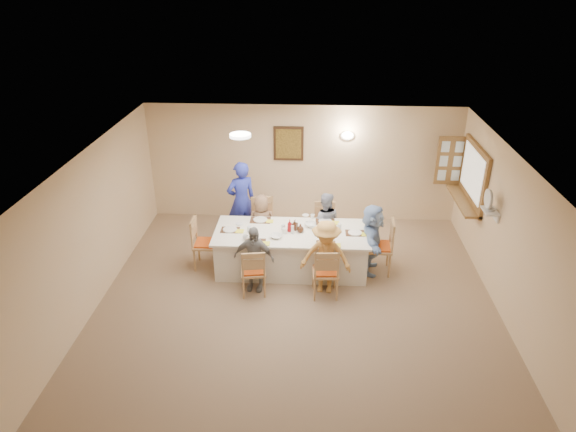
# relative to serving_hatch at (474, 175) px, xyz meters

# --- Properties ---
(ground) EXTENTS (7.00, 7.00, 0.00)m
(ground) POSITION_rel_serving_hatch_xyz_m (-3.21, -2.40, -1.50)
(ground) COLOR #9A7D5E
(room_walls) EXTENTS (7.00, 7.00, 7.00)m
(room_walls) POSITION_rel_serving_hatch_xyz_m (-3.21, -2.40, 0.01)
(room_walls) COLOR beige
(room_walls) RESTS_ON ground
(wall_picture) EXTENTS (0.62, 0.05, 0.72)m
(wall_picture) POSITION_rel_serving_hatch_xyz_m (-3.51, 1.06, 0.20)
(wall_picture) COLOR #352212
(wall_picture) RESTS_ON room_walls
(wall_sconce) EXTENTS (0.26, 0.09, 0.18)m
(wall_sconce) POSITION_rel_serving_hatch_xyz_m (-2.31, 1.04, 0.40)
(wall_sconce) COLOR white
(wall_sconce) RESTS_ON room_walls
(ceiling_light) EXTENTS (0.36, 0.36, 0.05)m
(ceiling_light) POSITION_rel_serving_hatch_xyz_m (-4.21, -0.90, 0.97)
(ceiling_light) COLOR white
(ceiling_light) RESTS_ON room_walls
(serving_hatch) EXTENTS (0.06, 1.50, 1.15)m
(serving_hatch) POSITION_rel_serving_hatch_xyz_m (0.00, 0.00, 0.00)
(serving_hatch) COLOR brown
(serving_hatch) RESTS_ON room_walls
(hatch_sill) EXTENTS (0.30, 1.50, 0.05)m
(hatch_sill) POSITION_rel_serving_hatch_xyz_m (-0.12, 0.00, -0.53)
(hatch_sill) COLOR brown
(hatch_sill) RESTS_ON room_walls
(shutter_door) EXTENTS (0.55, 0.04, 1.00)m
(shutter_door) POSITION_rel_serving_hatch_xyz_m (-0.26, 0.76, 0.00)
(shutter_door) COLOR brown
(shutter_door) RESTS_ON room_walls
(fan_shelf) EXTENTS (0.22, 0.36, 0.03)m
(fan_shelf) POSITION_rel_serving_hatch_xyz_m (-0.08, -1.35, -0.10)
(fan_shelf) COLOR white
(fan_shelf) RESTS_ON room_walls
(desk_fan) EXTENTS (0.30, 0.30, 0.28)m
(desk_fan) POSITION_rel_serving_hatch_xyz_m (-0.11, -1.35, 0.05)
(desk_fan) COLOR #A5A5A8
(desk_fan) RESTS_ON fan_shelf
(dining_table) EXTENTS (2.74, 1.16, 0.76)m
(dining_table) POSITION_rel_serving_hatch_xyz_m (-3.34, -1.04, -1.12)
(dining_table) COLOR white
(dining_table) RESTS_ON ground
(chair_back_left) EXTENTS (0.52, 0.52, 0.98)m
(chair_back_left) POSITION_rel_serving_hatch_xyz_m (-3.94, -0.24, -1.01)
(chair_back_left) COLOR tan
(chair_back_left) RESTS_ON ground
(chair_back_right) EXTENTS (0.44, 0.44, 0.91)m
(chair_back_right) POSITION_rel_serving_hatch_xyz_m (-2.74, -0.24, -1.04)
(chair_back_right) COLOR tan
(chair_back_right) RESTS_ON ground
(chair_front_left) EXTENTS (0.49, 0.49, 0.88)m
(chair_front_left) POSITION_rel_serving_hatch_xyz_m (-3.94, -1.84, -1.06)
(chair_front_left) COLOR tan
(chair_front_left) RESTS_ON ground
(chair_front_right) EXTENTS (0.47, 0.47, 0.93)m
(chair_front_right) POSITION_rel_serving_hatch_xyz_m (-2.74, -1.84, -1.04)
(chair_front_right) COLOR tan
(chair_front_right) RESTS_ON ground
(chair_left_end) EXTENTS (0.47, 0.47, 0.97)m
(chair_left_end) POSITION_rel_serving_hatch_xyz_m (-4.89, -1.04, -1.01)
(chair_left_end) COLOR tan
(chair_left_end) RESTS_ON ground
(chair_right_end) EXTENTS (0.51, 0.51, 1.03)m
(chair_right_end) POSITION_rel_serving_hatch_xyz_m (-1.79, -1.04, -0.99)
(chair_right_end) COLOR tan
(chair_right_end) RESTS_ON ground
(diner_back_left) EXTENTS (0.63, 0.48, 1.14)m
(diner_back_left) POSITION_rel_serving_hatch_xyz_m (-3.94, -0.36, -0.93)
(diner_back_left) COLOR brown
(diner_back_left) RESTS_ON ground
(diner_back_right) EXTENTS (0.63, 0.51, 1.22)m
(diner_back_right) POSITION_rel_serving_hatch_xyz_m (-2.74, -0.36, -0.89)
(diner_back_right) COLOR #898EA4
(diner_back_right) RESTS_ON ground
(diner_front_left) EXTENTS (0.78, 0.49, 1.19)m
(diner_front_left) POSITION_rel_serving_hatch_xyz_m (-3.94, -1.72, -0.91)
(diner_front_left) COLOR gray
(diner_front_left) RESTS_ON ground
(diner_front_right) EXTENTS (0.94, 0.65, 1.31)m
(diner_front_right) POSITION_rel_serving_hatch_xyz_m (-2.74, -1.72, -0.84)
(diner_front_right) COLOR gold
(diner_front_right) RESTS_ON ground
(diner_right_end) EXTENTS (1.33, 0.74, 1.31)m
(diner_right_end) POSITION_rel_serving_hatch_xyz_m (-1.92, -1.04, -0.85)
(diner_right_end) COLOR #93B5E6
(diner_right_end) RESTS_ON ground
(caregiver) EXTENTS (0.92, 0.89, 1.63)m
(caregiver) POSITION_rel_serving_hatch_xyz_m (-4.39, 0.11, -0.69)
(caregiver) COLOR #2A36B5
(caregiver) RESTS_ON ground
(placemat_fl) EXTENTS (0.35, 0.26, 0.01)m
(placemat_fl) POSITION_rel_serving_hatch_xyz_m (-3.94, -1.46, -0.74)
(placemat_fl) COLOR #472B19
(placemat_fl) RESTS_ON dining_table
(plate_fl) EXTENTS (0.22, 0.22, 0.01)m
(plate_fl) POSITION_rel_serving_hatch_xyz_m (-3.94, -1.46, -0.73)
(plate_fl) COLOR white
(plate_fl) RESTS_ON dining_table
(napkin_fl) EXTENTS (0.15, 0.15, 0.01)m
(napkin_fl) POSITION_rel_serving_hatch_xyz_m (-3.76, -1.51, -0.73)
(napkin_fl) COLOR #FBF334
(napkin_fl) RESTS_ON dining_table
(placemat_fr) EXTENTS (0.32, 0.24, 0.01)m
(placemat_fr) POSITION_rel_serving_hatch_xyz_m (-2.74, -1.46, -0.74)
(placemat_fr) COLOR #472B19
(placemat_fr) RESTS_ON dining_table
(plate_fr) EXTENTS (0.24, 0.24, 0.02)m
(plate_fr) POSITION_rel_serving_hatch_xyz_m (-2.74, -1.46, -0.73)
(plate_fr) COLOR white
(plate_fr) RESTS_ON dining_table
(napkin_fr) EXTENTS (0.14, 0.14, 0.01)m
(napkin_fr) POSITION_rel_serving_hatch_xyz_m (-2.56, -1.51, -0.73)
(napkin_fr) COLOR #FBF334
(napkin_fr) RESTS_ON dining_table
(placemat_bl) EXTENTS (0.37, 0.28, 0.01)m
(placemat_bl) POSITION_rel_serving_hatch_xyz_m (-3.94, -0.62, -0.74)
(placemat_bl) COLOR #472B19
(placemat_bl) RESTS_ON dining_table
(plate_bl) EXTENTS (0.26, 0.26, 0.02)m
(plate_bl) POSITION_rel_serving_hatch_xyz_m (-3.94, -0.62, -0.73)
(plate_bl) COLOR white
(plate_bl) RESTS_ON dining_table
(napkin_bl) EXTENTS (0.13, 0.13, 0.01)m
(napkin_bl) POSITION_rel_serving_hatch_xyz_m (-3.76, -0.67, -0.73)
(napkin_bl) COLOR #FBF334
(napkin_bl) RESTS_ON dining_table
(placemat_br) EXTENTS (0.35, 0.26, 0.01)m
(placemat_br) POSITION_rel_serving_hatch_xyz_m (-2.74, -0.62, -0.74)
(placemat_br) COLOR #472B19
(placemat_br) RESTS_ON dining_table
(plate_br) EXTENTS (0.25, 0.25, 0.02)m
(plate_br) POSITION_rel_serving_hatch_xyz_m (-2.74, -0.62, -0.73)
(plate_br) COLOR white
(plate_br) RESTS_ON dining_table
(napkin_br) EXTENTS (0.15, 0.15, 0.01)m
(napkin_br) POSITION_rel_serving_hatch_xyz_m (-2.56, -0.67, -0.73)
(napkin_br) COLOR #FBF334
(napkin_br) RESTS_ON dining_table
(placemat_le) EXTENTS (0.33, 0.25, 0.01)m
(placemat_le) POSITION_rel_serving_hatch_xyz_m (-4.44, -1.04, -0.74)
(placemat_le) COLOR #472B19
(placemat_le) RESTS_ON dining_table
(plate_le) EXTENTS (0.25, 0.25, 0.02)m
(plate_le) POSITION_rel_serving_hatch_xyz_m (-4.44, -1.04, -0.73)
(plate_le) COLOR white
(plate_le) RESTS_ON dining_table
(napkin_le) EXTENTS (0.14, 0.14, 0.01)m
(napkin_le) POSITION_rel_serving_hatch_xyz_m (-4.26, -1.09, -0.73)
(napkin_le) COLOR #FBF334
(napkin_le) RESTS_ON dining_table
(placemat_re) EXTENTS (0.33, 0.25, 0.01)m
(placemat_re) POSITION_rel_serving_hatch_xyz_m (-2.22, -1.04, -0.74)
(placemat_re) COLOR #472B19
(placemat_re) RESTS_ON dining_table
(plate_re) EXTENTS (0.24, 0.24, 0.01)m
(plate_re) POSITION_rel_serving_hatch_xyz_m (-2.22, -1.04, -0.73)
(plate_re) COLOR white
(plate_re) RESTS_ON dining_table
(napkin_re) EXTENTS (0.14, 0.14, 0.01)m
(napkin_re) POSITION_rel_serving_hatch_xyz_m (-2.04, -1.09, -0.73)
(napkin_re) COLOR #FBF334
(napkin_re) RESTS_ON dining_table
(teacup_a) EXTENTS (0.10, 0.10, 0.08)m
(teacup_a) POSITION_rel_serving_hatch_xyz_m (-4.12, -1.38, -0.70)
(teacup_a) COLOR white
(teacup_a) RESTS_ON dining_table
(teacup_b) EXTENTS (0.12, 0.12, 0.07)m
(teacup_b) POSITION_rel_serving_hatch_xyz_m (-2.98, -0.48, -0.70)
(teacup_b) COLOR white
(teacup_b) RESTS_ON dining_table
(bowl_a) EXTENTS (0.31, 0.31, 0.05)m
(bowl_a) POSITION_rel_serving_hatch_xyz_m (-3.60, -1.27, -0.71)
(bowl_a) COLOR white
(bowl_a) RESTS_ON dining_table
(bowl_b) EXTENTS (0.37, 0.37, 0.07)m
(bowl_b) POSITION_rel_serving_hatch_xyz_m (-3.02, -0.82, -0.71)
(bowl_b) COLOR white
(bowl_b) RESTS_ON dining_table
(condiment_ketchup) EXTENTS (0.11, 0.11, 0.23)m
(condiment_ketchup) POSITION_rel_serving_hatch_xyz_m (-3.38, -1.03, -0.63)
(condiment_ketchup) COLOR #A30E12
(condiment_ketchup) RESTS_ON dining_table
(condiment_brown) EXTENTS (0.14, 0.14, 0.19)m
(condiment_brown) POSITION_rel_serving_hatch_xyz_m (-3.29, -0.96, -0.65)
(condiment_brown) COLOR #3A1E0F
(condiment_brown) RESTS_ON dining_table
(condiment_malt) EXTENTS (0.18, 0.18, 0.16)m
(condiment_malt) POSITION_rel_serving_hatch_xyz_m (-3.19, -1.04, -0.66)
(condiment_malt) COLOR #3A1E0F
(condiment_malt) RESTS_ON dining_table
(drinking_glass) EXTENTS (0.07, 0.07, 0.11)m
(drinking_glass) POSITION_rel_serving_hatch_xyz_m (-3.49, -0.99, -0.68)
(drinking_glass) COLOR silver
(drinking_glass) RESTS_ON dining_table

